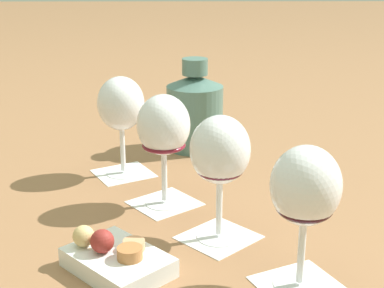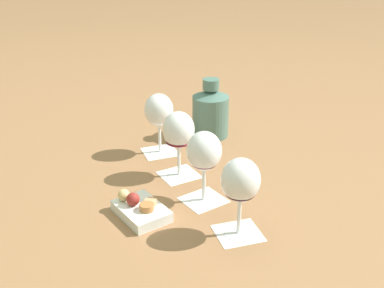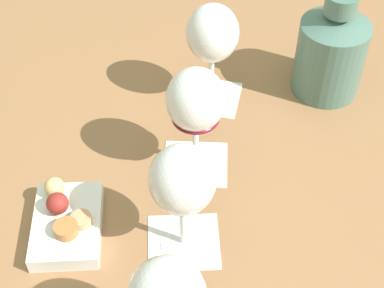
{
  "view_description": "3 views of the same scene",
  "coord_description": "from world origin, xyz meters",
  "px_view_note": "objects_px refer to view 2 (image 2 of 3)",
  "views": [
    {
      "loc": [
        0.85,
        -0.01,
        0.41
      ],
      "look_at": [
        0.0,
        -0.0,
        0.13
      ],
      "focal_mm": 55.0,
      "sensor_mm": 36.0,
      "label": 1
    },
    {
      "loc": [
        1.11,
        0.16,
        0.64
      ],
      "look_at": [
        0.0,
        -0.0,
        0.13
      ],
      "focal_mm": 45.0,
      "sensor_mm": 36.0,
      "label": 2
    },
    {
      "loc": [
        0.41,
        0.36,
        0.71
      ],
      "look_at": [
        0.0,
        -0.0,
        0.13
      ],
      "focal_mm": 55.0,
      "sensor_mm": 36.0,
      "label": 3
    }
  ],
  "objects_px": {
    "wine_glass_0": "(159,113)",
    "wine_glass_3": "(241,183)",
    "snack_dish": "(140,209)",
    "ceramic_vase": "(211,112)",
    "wine_glass_2": "(204,154)",
    "wine_glass_1": "(179,132)"
  },
  "relations": [
    {
      "from": "wine_glass_2",
      "to": "wine_glass_3",
      "type": "relative_size",
      "value": 1.0
    },
    {
      "from": "wine_glass_0",
      "to": "wine_glass_1",
      "type": "relative_size",
      "value": 1.0
    },
    {
      "from": "wine_glass_0",
      "to": "wine_glass_3",
      "type": "relative_size",
      "value": 1.0
    },
    {
      "from": "ceramic_vase",
      "to": "snack_dish",
      "type": "distance_m",
      "value": 0.53
    },
    {
      "from": "wine_glass_2",
      "to": "wine_glass_3",
      "type": "bearing_deg",
      "value": 35.73
    },
    {
      "from": "wine_glass_0",
      "to": "wine_glass_3",
      "type": "height_order",
      "value": "same"
    },
    {
      "from": "wine_glass_0",
      "to": "wine_glass_3",
      "type": "bearing_deg",
      "value": 33.67
    },
    {
      "from": "ceramic_vase",
      "to": "snack_dish",
      "type": "height_order",
      "value": "ceramic_vase"
    },
    {
      "from": "wine_glass_0",
      "to": "ceramic_vase",
      "type": "distance_m",
      "value": 0.21
    },
    {
      "from": "wine_glass_2",
      "to": "ceramic_vase",
      "type": "distance_m",
      "value": 0.42
    },
    {
      "from": "wine_glass_2",
      "to": "snack_dish",
      "type": "xyz_separation_m",
      "value": [
        0.09,
        -0.14,
        -0.11
      ]
    },
    {
      "from": "wine_glass_1",
      "to": "wine_glass_2",
      "type": "relative_size",
      "value": 1.0
    },
    {
      "from": "wine_glass_0",
      "to": "wine_glass_2",
      "type": "distance_m",
      "value": 0.31
    },
    {
      "from": "wine_glass_0",
      "to": "ceramic_vase",
      "type": "xyz_separation_m",
      "value": [
        -0.15,
        0.14,
        -0.05
      ]
    },
    {
      "from": "wine_glass_3",
      "to": "wine_glass_2",
      "type": "bearing_deg",
      "value": -144.27
    },
    {
      "from": "wine_glass_1",
      "to": "wine_glass_2",
      "type": "height_order",
      "value": "same"
    },
    {
      "from": "wine_glass_2",
      "to": "wine_glass_3",
      "type": "xyz_separation_m",
      "value": [
        0.13,
        0.1,
        0.0
      ]
    },
    {
      "from": "wine_glass_0",
      "to": "ceramic_vase",
      "type": "bearing_deg",
      "value": 138.09
    },
    {
      "from": "wine_glass_0",
      "to": "snack_dish",
      "type": "height_order",
      "value": "wine_glass_0"
    },
    {
      "from": "wine_glass_0",
      "to": "snack_dish",
      "type": "relative_size",
      "value": 1.13
    },
    {
      "from": "snack_dish",
      "to": "wine_glass_0",
      "type": "bearing_deg",
      "value": -175.9
    },
    {
      "from": "wine_glass_0",
      "to": "wine_glass_2",
      "type": "relative_size",
      "value": 1.0
    }
  ]
}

